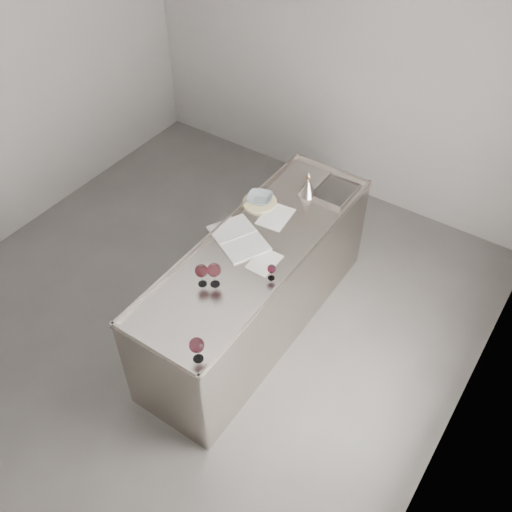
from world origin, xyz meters
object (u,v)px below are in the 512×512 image
Objects in this scene: counter at (257,287)px; wine_funnel at (308,188)px; wine_glass_left at (201,271)px; wine_glass_right at (197,346)px; wine_glass_small at (272,269)px; ceramic_bowl at (260,198)px; notebook at (239,238)px; wine_glass_middle at (214,271)px.

counter is 10.55× the size of wine_funnel.
counter is at bearing 79.47° from wine_glass_left.
wine_glass_right is 1.49× the size of wine_glass_small.
counter is 13.20× the size of wine_glass_left.
wine_funnel is (0.27, 0.32, 0.02)m from ceramic_bowl.
wine_glass_small is 0.23× the size of notebook.
wine_glass_small is at bearing 1.15° from notebook.
counter is 12.53× the size of wine_glass_right.
wine_glass_small is (0.38, 0.32, -0.04)m from wine_glass_left.
wine_glass_right is (0.30, -0.58, -0.00)m from wine_glass_middle.
wine_glass_left is at bearing -147.18° from wine_glass_middle.
ceramic_bowl is 0.92× the size of wine_funnel.
wine_glass_left is 1.41× the size of wine_glass_small.
wine_glass_middle reaches higher than wine_glass_left.
wine_glass_middle is 0.41m from wine_glass_small.
wine_glass_right reaches higher than wine_glass_left.
wine_glass_middle is 0.86× the size of wine_funnel.
notebook is 0.47m from ceramic_bowl.
counter is 4.21× the size of notebook.
counter is at bearing 86.92° from wine_glass_middle.
wine_glass_right is at bearing -62.37° from wine_glass_middle.
wine_glass_right is at bearing -90.00° from wine_glass_small.
wine_glass_middle is at bearing -75.29° from ceramic_bowl.
wine_glass_right is 1.62m from ceramic_bowl.
wine_glass_middle is at bearing 32.82° from wine_glass_left.
notebook is (-0.06, 0.54, -0.12)m from wine_glass_left.
counter is at bearing -58.04° from ceramic_bowl.
wine_glass_middle is (-0.03, -0.50, 0.61)m from counter.
wine_funnel reaches higher than ceramic_bowl.
wine_glass_small is at bearing -39.67° from counter.
wine_glass_left is at bearing 125.56° from wine_glass_right.
wine_funnel is at bearing 98.63° from wine_glass_right.
counter is at bearing 104.27° from wine_glass_right.
ceramic_bowl is at bearing -130.19° from wine_funnel.
counter is at bearing 32.73° from notebook.
ceramic_bowl is (-0.55, 0.67, -0.05)m from wine_glass_small.
counter is 12.27× the size of wine_glass_middle.
notebook is at bearing 154.52° from wine_glass_small.
notebook is at bearing 105.96° from wine_glass_middle.
counter is 18.61× the size of wine_glass_small.
ceramic_bowl is (-0.25, 0.95, -0.09)m from wine_glass_middle.
ceramic_bowl is at bearing 99.84° from wine_glass_left.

